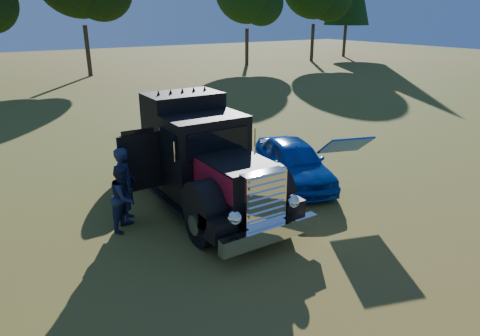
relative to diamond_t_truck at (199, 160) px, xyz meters
name	(u,v)px	position (x,y,z in m)	size (l,w,h in m)	color
ground	(238,227)	(0.13, -1.80, -1.28)	(120.00, 120.00, 0.00)	#435E1B
diamond_t_truck	(199,160)	(0.00, 0.00, 0.00)	(3.38, 7.16, 3.00)	black
hotrod_coupe	(294,161)	(3.23, -0.16, -0.58)	(2.79, 4.43, 1.89)	#072A9F
spectator_near	(126,185)	(-2.04, 0.06, -0.29)	(0.72, 0.47, 1.97)	#202F4B
spectator_far	(124,197)	(-2.23, -0.33, -0.44)	(0.81, 0.63, 1.67)	#1D2745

